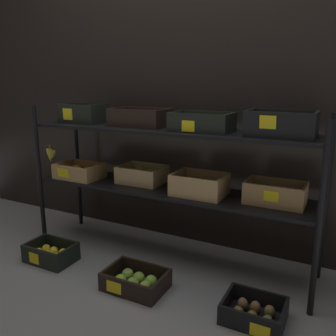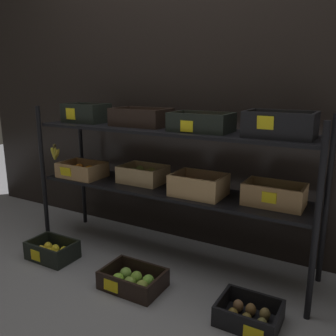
{
  "view_description": "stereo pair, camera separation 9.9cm",
  "coord_description": "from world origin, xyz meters",
  "px_view_note": "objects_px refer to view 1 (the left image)",
  "views": [
    {
      "loc": [
        1.03,
        -2.01,
        1.19
      ],
      "look_at": [
        0.0,
        0.0,
        0.64
      ],
      "focal_mm": 38.3,
      "sensor_mm": 36.0,
      "label": 1
    },
    {
      "loc": [
        1.12,
        -1.96,
        1.19
      ],
      "look_at": [
        0.0,
        0.0,
        0.64
      ],
      "focal_mm": 38.3,
      "sensor_mm": 36.0,
      "label": 2
    }
  ],
  "objects_px": {
    "display_rack": "(170,157)",
    "crate_ground_apple_green": "(136,281)",
    "crate_ground_kiwi": "(254,313)",
    "crate_ground_lemon": "(51,254)"
  },
  "relations": [
    {
      "from": "display_rack",
      "to": "crate_ground_apple_green",
      "type": "distance_m",
      "value": 0.79
    },
    {
      "from": "crate_ground_lemon",
      "to": "crate_ground_apple_green",
      "type": "xyz_separation_m",
      "value": [
        0.69,
        -0.02,
        -0.01
      ]
    },
    {
      "from": "crate_ground_apple_green",
      "to": "crate_ground_kiwi",
      "type": "distance_m",
      "value": 0.69
    },
    {
      "from": "crate_ground_lemon",
      "to": "crate_ground_kiwi",
      "type": "xyz_separation_m",
      "value": [
        1.38,
        0.01,
        -0.01
      ]
    },
    {
      "from": "crate_ground_apple_green",
      "to": "crate_ground_kiwi",
      "type": "bearing_deg",
      "value": 2.35
    },
    {
      "from": "crate_ground_kiwi",
      "to": "crate_ground_apple_green",
      "type": "bearing_deg",
      "value": -177.65
    },
    {
      "from": "display_rack",
      "to": "crate_ground_apple_green",
      "type": "xyz_separation_m",
      "value": [
        -0.01,
        -0.42,
        -0.67
      ]
    },
    {
      "from": "crate_ground_lemon",
      "to": "crate_ground_apple_green",
      "type": "distance_m",
      "value": 0.69
    },
    {
      "from": "crate_ground_kiwi",
      "to": "display_rack",
      "type": "bearing_deg",
      "value": 150.11
    },
    {
      "from": "display_rack",
      "to": "crate_ground_lemon",
      "type": "xyz_separation_m",
      "value": [
        -0.7,
        -0.4,
        -0.66
      ]
    }
  ]
}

